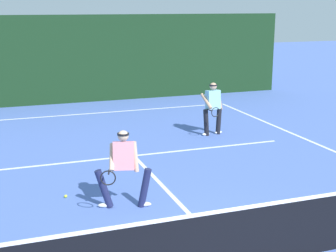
# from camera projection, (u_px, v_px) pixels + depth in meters

# --- Properties ---
(court_line_baseline_far) EXTENTS (10.69, 0.10, 0.01)m
(court_line_baseline_far) POSITION_uv_depth(u_px,v_px,m) (93.00, 113.00, 18.13)
(court_line_baseline_far) COLOR white
(court_line_baseline_far) RESTS_ON ground_plane
(court_line_service) EXTENTS (8.71, 0.10, 0.01)m
(court_line_service) POSITION_uv_depth(u_px,v_px,m) (134.00, 156.00, 13.03)
(court_line_service) COLOR white
(court_line_service) RESTS_ON ground_plane
(court_line_centre) EXTENTS (0.10, 6.40, 0.01)m
(court_line_centre) POSITION_uv_depth(u_px,v_px,m) (170.00, 194.00, 10.40)
(court_line_centre) COLOR white
(court_line_centre) RESTS_ON ground_plane
(tennis_net) EXTENTS (11.71, 0.09, 1.11)m
(tennis_net) POSITION_uv_depth(u_px,v_px,m) (242.00, 237.00, 7.35)
(tennis_net) COLOR #1E4723
(tennis_net) RESTS_ON ground_plane
(player_near) EXTENTS (1.13, 0.87, 1.59)m
(player_near) POSITION_uv_depth(u_px,v_px,m) (124.00, 166.00, 9.51)
(player_near) COLOR #1E234C
(player_near) RESTS_ON ground_plane
(player_far) EXTENTS (0.73, 0.92, 1.64)m
(player_far) POSITION_uv_depth(u_px,v_px,m) (213.00, 106.00, 14.92)
(player_far) COLOR black
(player_far) RESTS_ON ground_plane
(tennis_ball) EXTENTS (0.07, 0.07, 0.07)m
(tennis_ball) POSITION_uv_depth(u_px,v_px,m) (66.00, 196.00, 10.19)
(tennis_ball) COLOR #D1E033
(tennis_ball) RESTS_ON ground_plane
(back_fence_windscreen) EXTENTS (18.06, 0.12, 3.57)m
(back_fence_windscreen) POSITION_uv_depth(u_px,v_px,m) (81.00, 59.00, 19.79)
(back_fence_windscreen) COLOR #153218
(back_fence_windscreen) RESTS_ON ground_plane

